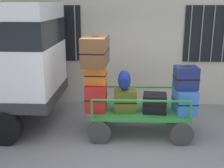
{
  "coord_description": "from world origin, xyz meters",
  "views": [
    {
      "loc": [
        0.02,
        -5.48,
        2.8
      ],
      "look_at": [
        -0.26,
        0.42,
        1.13
      ],
      "focal_mm": 45.94,
      "sensor_mm": 36.0,
      "label": 1
    }
  ],
  "objects": [
    {
      "name": "suitcase_left_top",
      "position": [
        -0.6,
        0.45,
        1.84
      ],
      "size": [
        0.55,
        0.95,
        0.61
      ],
      "color": "brown",
      "rests_on": "suitcase_left_middle"
    },
    {
      "name": "suitcase_midleft_bottom",
      "position": [
        0.03,
        0.41,
        0.77
      ],
      "size": [
        0.5,
        0.42,
        0.48
      ],
      "color": "#4C5119",
      "rests_on": "luggage_cart"
    },
    {
      "name": "ground_plane",
      "position": [
        0.0,
        0.0,
        0.0
      ],
      "size": [
        40.0,
        40.0,
        0.0
      ],
      "primitive_type": "plane",
      "color": "gray"
    },
    {
      "name": "backpack",
      "position": [
        0.01,
        0.37,
        1.23
      ],
      "size": [
        0.27,
        0.22,
        0.44
      ],
      "color": "navy",
      "rests_on": "suitcase_midleft_bottom"
    },
    {
      "name": "suitcase_center_bottom",
      "position": [
        0.67,
        0.39,
        0.73
      ],
      "size": [
        0.55,
        0.5,
        0.4
      ],
      "color": "black",
      "rests_on": "luggage_cart"
    },
    {
      "name": "cart_railing",
      "position": [
        0.35,
        0.42,
        0.87
      ],
      "size": [
        2.03,
        1.02,
        0.42
      ],
      "color": "#2D8438",
      "rests_on": "luggage_cart"
    },
    {
      "name": "luggage_cart",
      "position": [
        0.35,
        0.42,
        0.42
      ],
      "size": [
        2.16,
        1.16,
        0.53
      ],
      "color": "#2D8438",
      "rests_on": "ground"
    },
    {
      "name": "building_wall",
      "position": [
        0.0,
        2.55,
        2.5
      ],
      "size": [
        12.0,
        0.38,
        5.0
      ],
      "color": "beige",
      "rests_on": "ground"
    },
    {
      "name": "suitcase_midright_middle",
      "position": [
        1.3,
        0.41,
        1.29
      ],
      "size": [
        0.5,
        0.46,
        0.48
      ],
      "color": "navy",
      "rests_on": "suitcase_midright_bottom"
    },
    {
      "name": "suitcase_midright_bottom",
      "position": [
        1.3,
        0.39,
        0.79
      ],
      "size": [
        0.47,
        0.68,
        0.53
      ],
      "color": "#3372C6",
      "rests_on": "luggage_cart"
    },
    {
      "name": "suitcase_left_bottom",
      "position": [
        -0.6,
        0.45,
        0.82
      ],
      "size": [
        0.45,
        0.58,
        0.59
      ],
      "color": "#B21E1E",
      "rests_on": "luggage_cart"
    },
    {
      "name": "suitcase_left_middle",
      "position": [
        -0.6,
        0.45,
        1.33
      ],
      "size": [
        0.47,
        0.38,
        0.42
      ],
      "color": "orange",
      "rests_on": "suitcase_left_bottom"
    }
  ]
}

